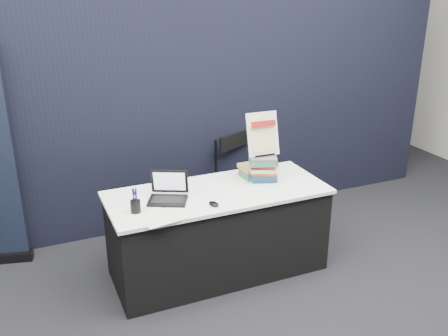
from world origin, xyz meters
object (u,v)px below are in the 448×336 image
stacking_chair (240,176)px  book_stack_tall (263,168)px  display_table (218,232)px  book_stack_short (254,170)px  info_sign (263,135)px  laptop (166,194)px

stacking_chair → book_stack_tall: bearing=-122.8°
display_table → book_stack_short: (0.42, 0.17, 0.43)m
display_table → info_sign: bearing=11.6°
book_stack_tall → stacking_chair: book_stack_tall is taller
book_stack_tall → laptop: bearing=-175.8°
book_stack_short → stacking_chair: stacking_chair is taller
book_stack_short → info_sign: bearing=-70.7°
stacking_chair → display_table: bearing=-149.7°
display_table → info_sign: 0.90m
display_table → book_stack_tall: book_stack_tall is taller
display_table → laptop: (-0.44, -0.00, 0.43)m
book_stack_short → info_sign: 0.36m
display_table → book_stack_tall: 0.66m
info_sign → book_stack_tall: bearing=-88.0°
book_stack_tall → stacking_chair: (0.11, 0.71, -0.36)m
laptop → book_stack_short: size_ratio=1.44×
display_table → info_sign: size_ratio=4.77×
book_stack_tall → book_stack_short: 0.13m
info_sign → stacking_chair: (0.11, 0.68, -0.65)m
stacking_chair → info_sign: bearing=-123.2°
display_table → laptop: bearing=-179.5°
book_stack_tall → info_sign: size_ratio=0.74×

